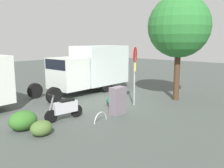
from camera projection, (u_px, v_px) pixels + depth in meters
name	position (u px, v px, depth m)	size (l,w,h in m)	color
ground_plane	(106.00, 105.00, 12.98)	(60.00, 60.00, 0.00)	#474E49
box_truck_near	(90.00, 67.00, 16.32)	(6.78, 2.24, 3.02)	black
motorcycle	(65.00, 108.00, 10.52)	(1.81, 0.58, 1.20)	black
stop_sign	(135.00, 67.00, 12.71)	(0.71, 0.33, 3.05)	#9E9EA3
street_tree	(179.00, 27.00, 13.51)	(3.44, 3.44, 5.87)	#47301E
utility_cabinet	(118.00, 101.00, 11.34)	(0.74, 0.44, 1.27)	slate
bike_rack_hoop	(100.00, 122.00, 10.37)	(0.85, 0.85, 0.05)	#B7B7BC
shrub_near_sign	(23.00, 120.00, 9.34)	(1.10, 0.90, 0.75)	#336B25
shrub_mid_verge	(113.00, 100.00, 12.91)	(0.78, 0.64, 0.53)	#20603F
shrub_by_tree	(41.00, 128.00, 8.79)	(0.82, 0.67, 0.56)	#4B6730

